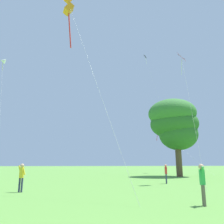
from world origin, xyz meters
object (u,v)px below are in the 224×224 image
at_px(kite_white_distant, 3,61).
at_px(kite_red_high, 182,64).
at_px(person_in_blue_jacket, 202,180).
at_px(kite_orange_box, 69,5).
at_px(person_foreground_watcher, 166,172).
at_px(kite_green_small, 158,129).
at_px(kite_black_large, 149,67).
at_px(tree_right_cluster, 174,123).
at_px(person_child_small, 21,175).

relative_size(kite_white_distant, kite_red_high, 1.63).
height_order(kite_white_distant, person_in_blue_jacket, kite_white_distant).
xyz_separation_m(kite_white_distant, kite_orange_box, (11.93, -24.24, -5.25)).
xyz_separation_m(kite_white_distant, person_foreground_watcher, (20.97, -21.42, -18.86)).
height_order(kite_red_high, kite_green_small, kite_red_high).
distance_m(kite_black_large, tree_right_cluster, 21.06).
bearing_deg(person_child_small, kite_orange_box, 30.98).
bearing_deg(person_in_blue_jacket, kite_orange_box, 128.03).
relative_size(kite_red_high, person_in_blue_jacket, 7.40).
bearing_deg(kite_green_small, person_foreground_watcher, -110.54).
bearing_deg(person_child_small, tree_right_cluster, 40.23).
bearing_deg(tree_right_cluster, kite_white_distant, 158.74).
height_order(kite_black_large, kite_green_small, kite_black_large).
xyz_separation_m(kite_black_large, person_foreground_watcher, (-8.10, -25.32, -21.65)).
height_order(person_in_blue_jacket, tree_right_cluster, tree_right_cluster).
relative_size(kite_orange_box, person_child_small, 9.25).
distance_m(kite_red_high, kite_black_large, 29.18).
relative_size(kite_green_small, person_in_blue_jacket, 7.39).
bearing_deg(kite_orange_box, kite_green_small, 55.11).
height_order(kite_green_small, person_in_blue_jacket, kite_green_small).
bearing_deg(kite_white_distant, kite_green_small, 0.98).
height_order(kite_red_high, kite_orange_box, kite_orange_box).
distance_m(kite_orange_box, tree_right_cluster, 21.75).
bearing_deg(kite_green_small, person_in_blue_jacket, -108.99).
xyz_separation_m(person_foreground_watcher, person_in_blue_jacket, (-2.97, -10.58, 0.02)).
height_order(kite_white_distant, kite_red_high, kite_white_distant).
bearing_deg(kite_orange_box, person_child_small, -149.02).
bearing_deg(kite_black_large, person_in_blue_jacket, -107.14).
bearing_deg(kite_green_small, kite_white_distant, -179.02).
xyz_separation_m(person_in_blue_jacket, tree_right_cluster, (9.33, 21.37, 6.48)).
height_order(kite_red_high, person_foreground_watcher, kite_red_high).
distance_m(person_child_small, tree_right_cluster, 24.15).
relative_size(kite_orange_box, person_in_blue_jacket, 9.35).
distance_m(kite_black_large, person_foreground_watcher, 34.28).
height_order(kite_black_large, tree_right_cluster, kite_black_large).
distance_m(kite_orange_box, person_child_small, 13.87).
bearing_deg(kite_red_high, tree_right_cluster, 68.95).
relative_size(person_in_blue_jacket, tree_right_cluster, 0.15).
distance_m(kite_red_high, person_foreground_watcher, 10.39).
bearing_deg(person_foreground_watcher, tree_right_cluster, 59.47).
xyz_separation_m(kite_white_distant, kite_red_high, (22.87, -22.21, -8.68)).
bearing_deg(tree_right_cluster, person_foreground_watcher, -120.53).
bearing_deg(kite_black_large, kite_red_high, -103.35).
height_order(kite_red_high, person_in_blue_jacket, kite_red_high).
bearing_deg(kite_orange_box, person_foreground_watcher, 17.32).
bearing_deg(person_foreground_watcher, kite_orange_box, -162.68).
xyz_separation_m(kite_white_distant, person_child_small, (9.57, -25.66, -18.84)).
height_order(kite_green_small, person_child_small, kite_green_small).
height_order(person_child_small, tree_right_cluster, tree_right_cluster).
bearing_deg(kite_black_large, tree_right_cluster, -96.81).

